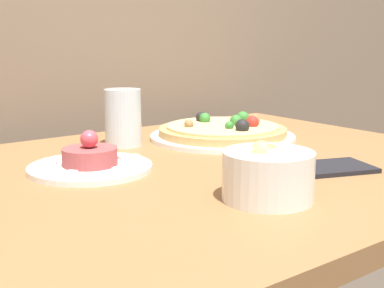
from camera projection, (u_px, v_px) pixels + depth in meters
dining_table at (207, 223)px, 1.03m from camera, size 1.08×0.84×0.78m
pizza_plate at (223, 132)px, 1.24m from camera, size 0.34×0.34×0.06m
tartare_plate at (90, 162)px, 0.95m from camera, size 0.22×0.22×0.07m
small_bowl at (268, 174)px, 0.78m from camera, size 0.13×0.13×0.08m
drinking_glass at (123, 118)px, 1.16m from camera, size 0.08×0.08×0.12m
napkin at (326, 168)px, 0.96m from camera, size 0.19×0.15×0.01m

